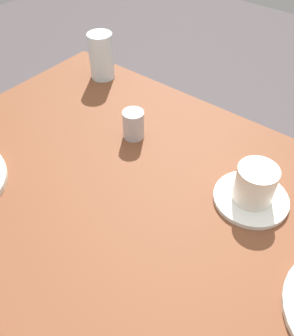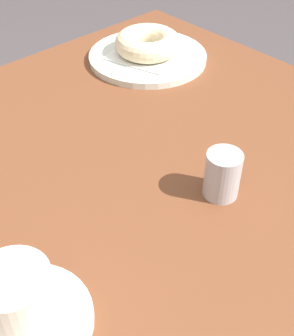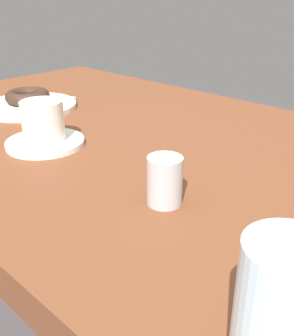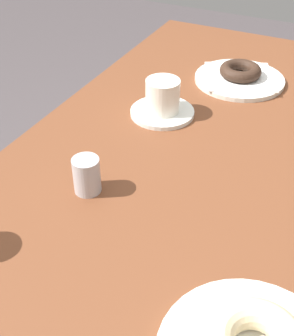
{
  "view_description": "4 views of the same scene",
  "coord_description": "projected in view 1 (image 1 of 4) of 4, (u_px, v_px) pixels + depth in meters",
  "views": [
    {
      "loc": [
        -0.19,
        0.34,
        1.31
      ],
      "look_at": [
        0.13,
        -0.07,
        0.8
      ],
      "focal_mm": 39.78,
      "sensor_mm": 36.0,
      "label": 1
    },
    {
      "loc": [
        -0.14,
        -0.41,
        1.19
      ],
      "look_at": [
        0.18,
        -0.07,
        0.8
      ],
      "focal_mm": 48.42,
      "sensor_mm": 36.0,
      "label": 2
    },
    {
      "loc": [
        0.54,
        -0.5,
        1.04
      ],
      "look_at": [
        0.18,
        -0.13,
        0.8
      ],
      "focal_mm": 42.8,
      "sensor_mm": 36.0,
      "label": 3
    },
    {
      "loc": [
        0.74,
        0.21,
        1.29
      ],
      "look_at": [
        0.19,
        -0.06,
        0.82
      ],
      "focal_mm": 49.32,
      "sensor_mm": 36.0,
      "label": 4
    }
  ],
  "objects": [
    {
      "name": "coffee_cup",
      "position": [
        254.0,
        188.0,
        0.68
      ],
      "size": [
        0.14,
        0.14,
        0.08
      ],
      "color": "silver",
      "rests_on": "table"
    },
    {
      "name": "table",
      "position": [
        178.0,
        264.0,
        0.72
      ],
      "size": [
        1.23,
        0.73,
        0.77
      ],
      "color": "brown",
      "rests_on": "ground_plane"
    },
    {
      "name": "sugar_jar",
      "position": [
        133.0,
        125.0,
        0.81
      ],
      "size": [
        0.05,
        0.05,
        0.07
      ],
      "primitive_type": "cylinder",
      "color": "#B6B2B5",
      "rests_on": "table"
    },
    {
      "name": "water_glass",
      "position": [
        101.0,
        56.0,
        0.98
      ],
      "size": [
        0.06,
        0.06,
        0.12
      ],
      "primitive_type": "cylinder",
      "color": "silver",
      "rests_on": "table"
    }
  ]
}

